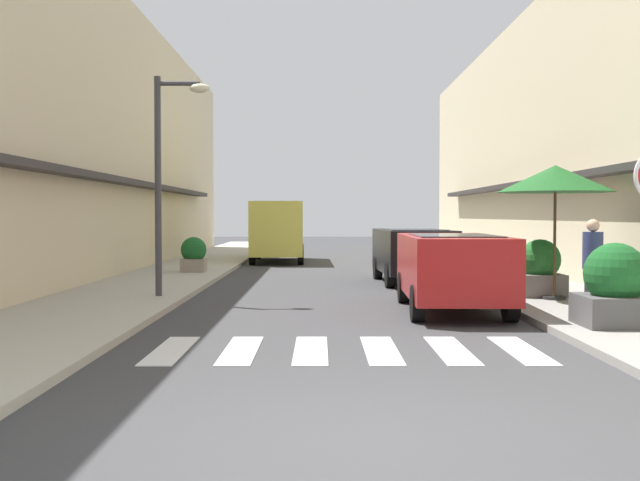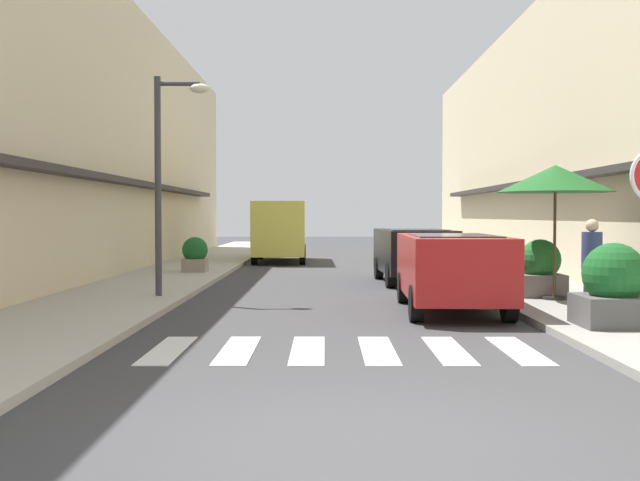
{
  "view_description": "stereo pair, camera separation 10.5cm",
  "coord_description": "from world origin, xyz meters",
  "px_view_note": "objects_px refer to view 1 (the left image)",
  "views": [
    {
      "loc": [
        -0.35,
        -6.02,
        1.83
      ],
      "look_at": [
        -0.36,
        12.09,
        1.24
      ],
      "focal_mm": 42.89,
      "sensor_mm": 36.0,
      "label": 1
    },
    {
      "loc": [
        -0.25,
        -6.02,
        1.83
      ],
      "look_at": [
        -0.36,
        12.09,
        1.24
      ],
      "focal_mm": 42.89,
      "sensor_mm": 36.0,
      "label": 2
    }
  ],
  "objects_px": {
    "planter_corner": "(615,288)",
    "parked_car_near": "(452,263)",
    "delivery_van": "(278,226)",
    "planter_midblock": "(540,269)",
    "cafe_umbrella": "(556,179)",
    "pedestrian_walking_near": "(593,265)",
    "street_lamp": "(168,160)",
    "planter_far": "(194,254)",
    "parked_car_mid": "(413,249)"
  },
  "relations": [
    {
      "from": "delivery_van",
      "to": "pedestrian_walking_near",
      "type": "distance_m",
      "value": 18.19
    },
    {
      "from": "planter_far",
      "to": "pedestrian_walking_near",
      "type": "relative_size",
      "value": 0.64
    },
    {
      "from": "delivery_van",
      "to": "pedestrian_walking_near",
      "type": "height_order",
      "value": "delivery_van"
    },
    {
      "from": "parked_car_near",
      "to": "pedestrian_walking_near",
      "type": "distance_m",
      "value": 2.6
    },
    {
      "from": "parked_car_near",
      "to": "cafe_umbrella",
      "type": "distance_m",
      "value": 3.02
    },
    {
      "from": "parked_car_mid",
      "to": "planter_far",
      "type": "height_order",
      "value": "parked_car_mid"
    },
    {
      "from": "delivery_van",
      "to": "street_lamp",
      "type": "bearing_deg",
      "value": -96.51
    },
    {
      "from": "planter_midblock",
      "to": "planter_far",
      "type": "xyz_separation_m",
      "value": [
        -8.51,
        6.98,
        -0.04
      ]
    },
    {
      "from": "parked_car_mid",
      "to": "delivery_van",
      "type": "relative_size",
      "value": 0.76
    },
    {
      "from": "cafe_umbrella",
      "to": "planter_corner",
      "type": "bearing_deg",
      "value": -93.19
    },
    {
      "from": "parked_car_mid",
      "to": "cafe_umbrella",
      "type": "height_order",
      "value": "cafe_umbrella"
    },
    {
      "from": "planter_midblock",
      "to": "parked_car_near",
      "type": "bearing_deg",
      "value": -141.62
    },
    {
      "from": "parked_car_near",
      "to": "street_lamp",
      "type": "distance_m",
      "value": 6.36
    },
    {
      "from": "planter_midblock",
      "to": "planter_far",
      "type": "relative_size",
      "value": 1.14
    },
    {
      "from": "street_lamp",
      "to": "planter_midblock",
      "type": "xyz_separation_m",
      "value": [
        7.9,
        -0.06,
        -2.32
      ]
    },
    {
      "from": "parked_car_mid",
      "to": "cafe_umbrella",
      "type": "distance_m",
      "value": 5.74
    },
    {
      "from": "delivery_van",
      "to": "planter_far",
      "type": "bearing_deg",
      "value": -107.59
    },
    {
      "from": "street_lamp",
      "to": "planter_far",
      "type": "distance_m",
      "value": 7.33
    },
    {
      "from": "planter_midblock",
      "to": "pedestrian_walking_near",
      "type": "distance_m",
      "value": 3.21
    },
    {
      "from": "delivery_van",
      "to": "planter_midblock",
      "type": "distance_m",
      "value": 15.25
    },
    {
      "from": "cafe_umbrella",
      "to": "planter_midblock",
      "type": "height_order",
      "value": "cafe_umbrella"
    },
    {
      "from": "parked_car_near",
      "to": "planter_midblock",
      "type": "relative_size",
      "value": 3.64
    },
    {
      "from": "planter_midblock",
      "to": "pedestrian_walking_near",
      "type": "bearing_deg",
      "value": -90.51
    },
    {
      "from": "parked_car_mid",
      "to": "planter_corner",
      "type": "bearing_deg",
      "value": -76.7
    },
    {
      "from": "cafe_umbrella",
      "to": "pedestrian_walking_near",
      "type": "relative_size",
      "value": 1.66
    },
    {
      "from": "delivery_van",
      "to": "parked_car_mid",
      "type": "bearing_deg",
      "value": -66.26
    },
    {
      "from": "street_lamp",
      "to": "pedestrian_walking_near",
      "type": "xyz_separation_m",
      "value": [
        7.87,
        -3.26,
        -2.03
      ]
    },
    {
      "from": "street_lamp",
      "to": "pedestrian_walking_near",
      "type": "bearing_deg",
      "value": -22.5
    },
    {
      "from": "cafe_umbrella",
      "to": "parked_car_mid",
      "type": "bearing_deg",
      "value": 114.48
    },
    {
      "from": "parked_car_near",
      "to": "parked_car_mid",
      "type": "height_order",
      "value": "same"
    },
    {
      "from": "planter_corner",
      "to": "parked_car_near",
      "type": "bearing_deg",
      "value": 128.01
    },
    {
      "from": "street_lamp",
      "to": "planter_corner",
      "type": "relative_size",
      "value": 3.6
    },
    {
      "from": "planter_corner",
      "to": "pedestrian_walking_near",
      "type": "xyz_separation_m",
      "value": [
        0.06,
        1.16,
        0.28
      ]
    },
    {
      "from": "delivery_van",
      "to": "planter_midblock",
      "type": "bearing_deg",
      "value": -65.48
    },
    {
      "from": "pedestrian_walking_near",
      "to": "street_lamp",
      "type": "bearing_deg",
      "value": 163.64
    },
    {
      "from": "planter_far",
      "to": "planter_corner",
      "type": "bearing_deg",
      "value": -53.41
    },
    {
      "from": "parked_car_mid",
      "to": "cafe_umbrella",
      "type": "xyz_separation_m",
      "value": [
        2.28,
        -5.01,
        1.64
      ]
    },
    {
      "from": "street_lamp",
      "to": "planter_far",
      "type": "bearing_deg",
      "value": 95.03
    },
    {
      "from": "parked_car_near",
      "to": "planter_corner",
      "type": "height_order",
      "value": "parked_car_near"
    },
    {
      "from": "cafe_umbrella",
      "to": "planter_corner",
      "type": "distance_m",
      "value": 4.19
    },
    {
      "from": "street_lamp",
      "to": "cafe_umbrella",
      "type": "xyz_separation_m",
      "value": [
        8.02,
        -0.67,
        -0.45
      ]
    },
    {
      "from": "street_lamp",
      "to": "parked_car_mid",
      "type": "bearing_deg",
      "value": 37.06
    },
    {
      "from": "delivery_van",
      "to": "planter_corner",
      "type": "distance_m",
      "value": 19.27
    },
    {
      "from": "parked_car_mid",
      "to": "delivery_van",
      "type": "xyz_separation_m",
      "value": [
        -4.16,
        9.47,
        0.48
      ]
    },
    {
      "from": "parked_car_near",
      "to": "street_lamp",
      "type": "bearing_deg",
      "value": 162.81
    },
    {
      "from": "planter_far",
      "to": "parked_car_near",
      "type": "bearing_deg",
      "value": -53.85
    },
    {
      "from": "planter_far",
      "to": "street_lamp",
      "type": "bearing_deg",
      "value": -84.97
    },
    {
      "from": "parked_car_near",
      "to": "delivery_van",
      "type": "height_order",
      "value": "delivery_van"
    },
    {
      "from": "delivery_van",
      "to": "parked_car_near",
      "type": "bearing_deg",
      "value": -75.03
    },
    {
      "from": "cafe_umbrella",
      "to": "pedestrian_walking_near",
      "type": "bearing_deg",
      "value": -93.26
    }
  ]
}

